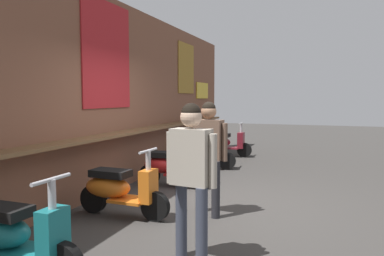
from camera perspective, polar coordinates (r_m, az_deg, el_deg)
The scene contains 9 objects.
ground_plane at distance 5.85m, azimuth 3.07°, elevation -11.79°, with size 36.24×36.24×0.00m, color #383533.
market_stall_facade at distance 6.49m, azimuth -14.21°, elevation 4.79°, with size 12.94×0.61×3.38m.
scooter_teal at distance 3.94m, azimuth -26.00°, elevation -14.59°, with size 0.46×1.40×0.97m.
scooter_orange at distance 5.34m, azimuth -11.33°, elevation -9.17°, with size 0.46×1.40×0.97m.
scooter_red at distance 6.94m, azimuth -3.35°, elevation -5.86°, with size 0.48×1.40×0.97m.
scooter_blue at distance 8.69m, azimuth 1.64°, elevation -3.72°, with size 0.50×1.40×0.97m.
scooter_maroon at distance 10.52m, azimuth 4.97°, elevation -2.26°, with size 0.46×1.40×0.97m.
shopper_browsing at distance 5.20m, azimuth 2.58°, elevation -2.81°, with size 0.34×0.55×1.60m.
shopper_passing at distance 3.69m, azimuth -0.14°, elevation -5.87°, with size 0.28×0.55×1.61m.
Camera 1 is at (-5.36, -1.63, 1.66)m, focal length 34.60 mm.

